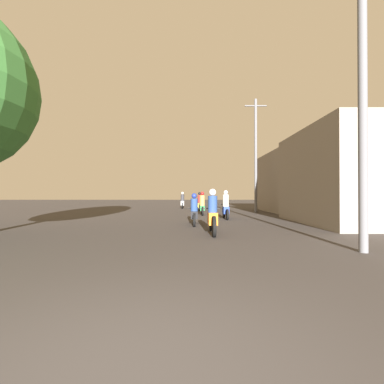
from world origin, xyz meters
The scene contains 10 objects.
motorcycle_orange centered at (1.12, 7.11, 0.62)m, with size 0.60×2.04×1.56m.
motorcycle_black centered at (0.51, 9.78, 0.57)m, with size 0.60×2.07×1.42m.
motorcycle_blue centered at (2.29, 12.56, 0.63)m, with size 0.60×2.06×1.59m.
motorcycle_green centered at (1.09, 15.24, 0.62)m, with size 0.60×1.85×1.53m.
motorcycle_yellow centered at (1.04, 19.49, 0.61)m, with size 0.60×2.02×1.54m.
motorcycle_white centered at (-0.49, 22.86, 0.63)m, with size 0.60×1.93×1.59m.
building_right_near centered at (8.42, 10.25, 2.20)m, with size 5.78×6.22×4.39m.
building_right_far centered at (9.25, 18.42, 2.27)m, with size 5.98×6.49×4.54m.
utility_pole_near centered at (4.46, 4.32, 4.09)m, with size 1.60×0.20×7.84m.
utility_pole_far centered at (5.10, 17.05, 4.35)m, with size 1.60×0.20×8.37m.
Camera 1 is at (0.41, -1.73, 1.38)m, focal length 24.00 mm.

